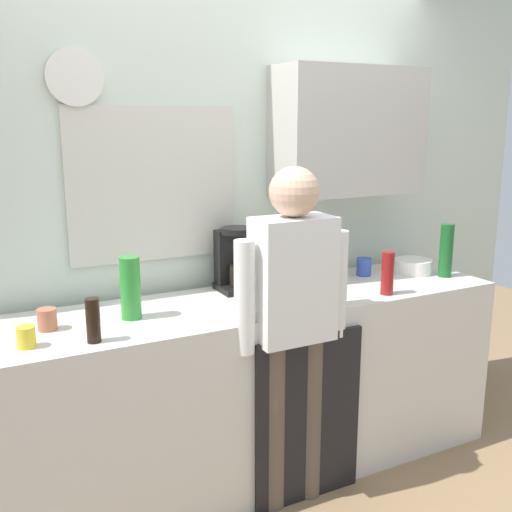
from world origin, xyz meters
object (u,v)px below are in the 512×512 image
at_px(bottle_amber_beer, 327,261).
at_px(mixing_bowl, 413,266).
at_px(cup_blue_mug, 364,267).
at_px(bottle_dark_sauce, 93,320).
at_px(cup_terracotta_mug, 47,319).
at_px(storage_canister, 292,285).
at_px(bottle_olive_oil, 291,268).
at_px(coffee_maker, 235,262).
at_px(bottle_green_wine, 446,250).
at_px(cup_yellow_cup, 26,337).
at_px(bottle_clear_soda, 130,288).
at_px(person_at_sink, 293,312).
at_px(bottle_red_vinegar, 388,273).

relative_size(bottle_amber_beer, mixing_bowl, 1.05).
height_order(bottle_amber_beer, cup_blue_mug, bottle_amber_beer).
distance_m(bottle_dark_sauce, cup_terracotta_mug, 0.28).
bearing_deg(storage_canister, bottle_olive_oil, 60.27).
xyz_separation_m(coffee_maker, mixing_bowl, (1.05, -0.16, -0.11)).
xyz_separation_m(cup_terracotta_mug, storage_canister, (1.11, -0.14, 0.04)).
bearing_deg(cup_terracotta_mug, bottle_green_wine, -2.92).
distance_m(cup_yellow_cup, cup_terracotta_mug, 0.20).
height_order(cup_yellow_cup, cup_terracotta_mug, cup_terracotta_mug).
xyz_separation_m(bottle_green_wine, storage_canister, (-1.02, -0.03, -0.06)).
height_order(bottle_clear_soda, cup_terracotta_mug, bottle_clear_soda).
xyz_separation_m(bottle_olive_oil, cup_blue_mug, (0.53, 0.09, -0.08)).
bearing_deg(cup_blue_mug, bottle_clear_soda, -174.47).
relative_size(coffee_maker, storage_canister, 1.94).
distance_m(bottle_olive_oil, storage_canister, 0.20).
bearing_deg(bottle_green_wine, coffee_maker, 165.19).
height_order(bottle_clear_soda, cup_yellow_cup, bottle_clear_soda).
height_order(coffee_maker, person_at_sink, person_at_sink).
distance_m(bottle_olive_oil, mixing_bowl, 0.82).
xyz_separation_m(bottle_amber_beer, bottle_green_wine, (0.65, -0.22, 0.03)).
distance_m(storage_canister, person_at_sink, 0.22).
distance_m(mixing_bowl, storage_canister, 0.93).
bearing_deg(storage_canister, bottle_dark_sauce, -174.41).
distance_m(mixing_bowl, person_at_sink, 1.07).
bearing_deg(cup_yellow_cup, bottle_dark_sauce, -14.22).
relative_size(bottle_dark_sauce, cup_blue_mug, 1.80).
height_order(cup_terracotta_mug, cup_blue_mug, cup_blue_mug).
distance_m(bottle_red_vinegar, cup_blue_mug, 0.38).
bearing_deg(mixing_bowl, bottle_red_vinegar, -146.49).
relative_size(storage_canister, person_at_sink, 0.11).
distance_m(bottle_dark_sauce, bottle_clear_soda, 0.31).
relative_size(bottle_olive_oil, cup_blue_mug, 2.50).
xyz_separation_m(bottle_dark_sauce, bottle_amber_beer, (1.34, 0.35, 0.03)).
bearing_deg(cup_yellow_cup, cup_blue_mug, 8.93).
height_order(cup_yellow_cup, cup_blue_mug, cup_blue_mug).
height_order(bottle_dark_sauce, bottle_clear_soda, bottle_clear_soda).
height_order(bottle_olive_oil, cup_yellow_cup, bottle_olive_oil).
xyz_separation_m(bottle_amber_beer, cup_yellow_cup, (-1.58, -0.28, -0.07)).
relative_size(bottle_green_wine, cup_yellow_cup, 3.53).
relative_size(coffee_maker, bottle_green_wine, 1.10).
relative_size(bottle_amber_beer, bottle_green_wine, 0.77).
bearing_deg(person_at_sink, cup_terracotta_mug, 164.74).
height_order(coffee_maker, bottle_dark_sauce, coffee_maker).
relative_size(bottle_red_vinegar, cup_terracotta_mug, 2.39).
relative_size(coffee_maker, bottle_olive_oil, 1.32).
height_order(bottle_green_wine, bottle_olive_oil, bottle_green_wine).
relative_size(bottle_red_vinegar, mixing_bowl, 1.00).
height_order(bottle_red_vinegar, cup_blue_mug, bottle_red_vinegar).
distance_m(bottle_red_vinegar, mixing_bowl, 0.50).
distance_m(bottle_clear_soda, person_at_sink, 0.73).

